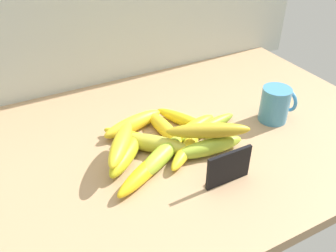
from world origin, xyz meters
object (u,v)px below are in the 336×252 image
(banana_7, at_px, (160,157))
(banana_13, at_px, (121,144))
(coffee_mug, at_px, (276,104))
(banana_5, at_px, (186,150))
(banana_9, at_px, (194,128))
(banana_3, at_px, (133,124))
(banana_0, at_px, (146,170))
(banana_2, at_px, (137,139))
(banana_6, at_px, (164,128))
(banana_11, at_px, (209,147))
(banana_1, at_px, (185,121))
(banana_10, at_px, (208,127))
(banana_4, at_px, (126,154))
(banana_12, at_px, (208,131))
(chalkboard_sign, at_px, (228,168))
(banana_8, at_px, (153,144))

(banana_7, height_order, banana_13, banana_13)
(coffee_mug, height_order, banana_5, coffee_mug)
(banana_9, bearing_deg, banana_3, 145.92)
(banana_0, bearing_deg, banana_9, 26.56)
(banana_9, bearing_deg, banana_2, 169.83)
(banana_0, xyz_separation_m, banana_6, (0.11, 0.13, 0.00))
(banana_6, relative_size, banana_11, 0.91)
(banana_1, relative_size, banana_13, 1.12)
(banana_0, distance_m, banana_6, 0.17)
(banana_1, relative_size, banana_9, 1.20)
(banana_10, bearing_deg, banana_7, -161.55)
(banana_2, distance_m, banana_5, 0.13)
(coffee_mug, xyz_separation_m, banana_11, (-0.24, -0.05, -0.03))
(banana_2, height_order, banana_3, banana_3)
(banana_2, relative_size, banana_4, 1.19)
(banana_12, bearing_deg, banana_6, 119.16)
(banana_1, relative_size, banana_5, 1.14)
(banana_12, bearing_deg, banana_2, 144.93)
(banana_13, bearing_deg, banana_10, 3.52)
(banana_2, bearing_deg, chalkboard_sign, -60.57)
(banana_3, relative_size, banana_13, 1.08)
(banana_12, bearing_deg, banana_0, -174.58)
(banana_11, bearing_deg, banana_7, 170.06)
(banana_3, xyz_separation_m, banana_4, (-0.07, -0.11, 0.00))
(banana_5, bearing_deg, banana_1, 61.50)
(banana_3, bearing_deg, banana_8, -85.38)
(coffee_mug, bearing_deg, banana_8, 175.49)
(banana_6, bearing_deg, coffee_mug, -15.07)
(chalkboard_sign, bearing_deg, banana_1, 83.67)
(banana_5, xyz_separation_m, banana_12, (0.06, -0.01, 0.04))
(coffee_mug, height_order, banana_11, coffee_mug)
(chalkboard_sign, height_order, banana_5, chalkboard_sign)
(chalkboard_sign, distance_m, banana_10, 0.19)
(banana_5, bearing_deg, banana_2, 133.18)
(banana_6, distance_m, banana_8, 0.08)
(banana_5, bearing_deg, chalkboard_sign, -74.36)
(banana_8, relative_size, banana_12, 0.91)
(coffee_mug, height_order, banana_8, coffee_mug)
(banana_7, distance_m, banana_8, 0.05)
(banana_3, xyz_separation_m, banana_11, (0.12, -0.18, -0.00))
(banana_0, relative_size, banana_1, 1.07)
(banana_8, bearing_deg, banana_13, -173.03)
(banana_5, relative_size, banana_9, 1.05)
(coffee_mug, distance_m, banana_10, 0.20)
(coffee_mug, height_order, banana_1, coffee_mug)
(banana_9, bearing_deg, chalkboard_sign, -98.85)
(banana_8, bearing_deg, banana_6, 43.38)
(banana_3, bearing_deg, banana_6, -39.24)
(banana_1, relative_size, banana_11, 1.06)
(banana_0, bearing_deg, banana_1, 37.36)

